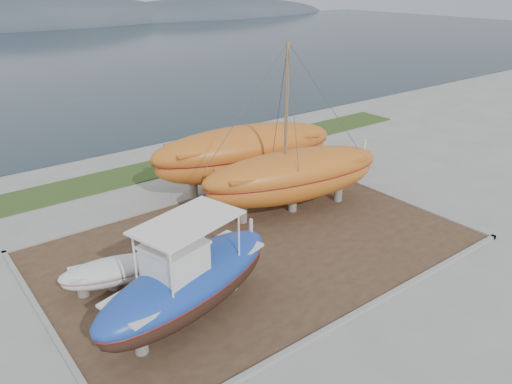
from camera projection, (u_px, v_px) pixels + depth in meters
ground at (318, 287)px, 19.41m from camera, size 140.00×140.00×0.00m
dirt_patch at (256, 246)px, 22.31m from camera, size 18.00×12.00×0.06m
curb_frame at (256, 245)px, 22.29m from camera, size 18.60×12.60×0.15m
grass_strip at (142, 172)px, 30.65m from camera, size 44.00×3.00×0.08m
blue_caique at (188, 272)px, 16.85m from camera, size 8.16×4.36×3.75m
white_dinghy at (113, 275)px, 19.01m from camera, size 4.14×2.30×1.18m
orange_sailboat at (295, 132)px, 23.90m from camera, size 10.12×4.67×8.38m
orange_bare_hull at (245, 159)px, 27.58m from camera, size 11.12×5.07×3.51m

